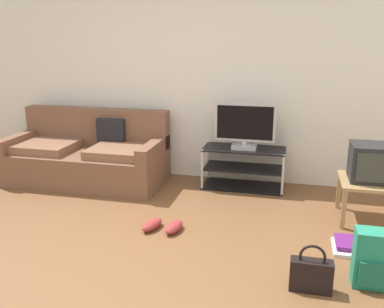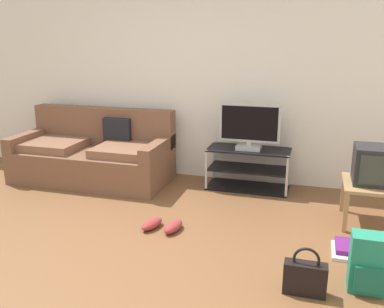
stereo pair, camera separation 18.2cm
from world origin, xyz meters
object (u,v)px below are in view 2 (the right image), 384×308
Objects in this scene: couch at (94,155)px; handbag at (305,277)px; crt_tv at (377,165)px; tv_stand at (248,169)px; flat_tv at (250,127)px; floor_tray at (360,251)px; sneakers_pair at (163,225)px; side_table at (375,189)px; backpack at (369,264)px.

couch is 5.36× the size of handbag.
tv_stand is at bearing 153.74° from crt_tv.
floor_tray is at bearing -49.02° from flat_tv.
couch is 1.79m from sneakers_pair.
couch is 3.29m from crt_tv.
floor_tray is (-0.16, -0.71, -0.55)m from crt_tv.
sneakers_pair is at bearing -159.83° from side_table.
handbag is at bearing -142.07° from backpack.
crt_tv is (-0.00, 0.02, 0.23)m from side_table.
tv_stand is at bearing 109.71° from handbag.
flat_tv reaches higher than couch.
side_table is 1.23m from backpack.
handbag is (0.74, -2.06, -0.12)m from tv_stand.
tv_stand is at bearing 153.18° from side_table.
side_table is 1.35× the size of backpack.
flat_tv is 1.22× the size of side_table.
backpack is at bearing 21.77° from handbag.
side_table is 1.26× the size of floor_tray.
side_table is (3.25, -0.45, 0.04)m from couch.
tv_stand is at bearing 6.52° from couch.
crt_tv reaches higher than side_table.
sneakers_pair is (-1.33, 0.69, -0.09)m from handbag.
sneakers_pair is at bearing -159.41° from crt_tv.
crt_tv is 1.59m from handbag.
flat_tv is 1.79× the size of sneakers_pair.
tv_stand is at bearing 90.00° from flat_tv.
floor_tray is at bearing -49.49° from tv_stand.
flat_tv is 1.63m from sneakers_pair.
floor_tray is at bearing 106.40° from backpack.
backpack is at bearing -97.10° from crt_tv.
tv_stand is 2.27× the size of crt_tv.
flat_tv is at bearing 109.91° from handbag.
tv_stand is 1.48m from side_table.
handbag reaches higher than sneakers_pair.
side_table is at bearing -26.82° from tv_stand.
crt_tv reaches higher than handbag.
floor_tray is (0.43, 0.69, -0.09)m from handbag.
flat_tv is at bearing -90.00° from tv_stand.
crt_tv is (3.25, -0.43, 0.27)m from couch.
tv_stand is at bearing 130.51° from floor_tray.
couch is 3.31m from floor_tray.
couch is 3.32× the size of side_table.
couch is at bearing 159.74° from floor_tray.
couch reaches higher than handbag.
flat_tv is 1.47m from crt_tv.
couch reaches higher than backpack.
couch is at bearing 167.95° from backpack.
crt_tv is at bearing 67.40° from handbag.
backpack reaches higher than sneakers_pair.
crt_tv reaches higher than tv_stand.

